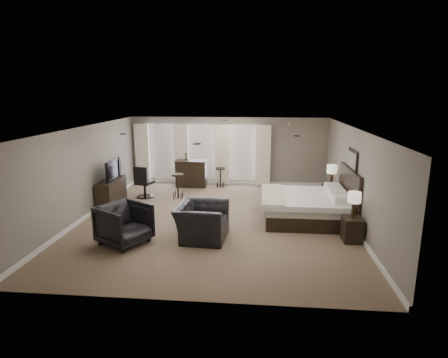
# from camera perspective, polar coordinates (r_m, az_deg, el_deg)

# --- Properties ---
(room) EXTENTS (7.60, 8.60, 2.64)m
(room) POSITION_cam_1_polar(r_m,az_deg,el_deg) (10.33, -1.31, 0.60)
(room) COLOR brown
(room) RESTS_ON ground
(window_bay) EXTENTS (5.25, 0.20, 2.30)m
(window_bay) POSITION_cam_1_polar(r_m,az_deg,el_deg) (14.48, -3.36, 3.85)
(window_bay) COLOR silver
(window_bay) RESTS_ON room
(bed) EXTENTS (2.36, 2.25, 1.50)m
(bed) POSITION_cam_1_polar(r_m,az_deg,el_deg) (10.71, 12.70, -2.30)
(bed) COLOR silver
(bed) RESTS_ON ground
(nightstand_near) EXTENTS (0.44, 0.54, 0.59)m
(nightstand_near) POSITION_cam_1_polar(r_m,az_deg,el_deg) (9.66, 18.91, -7.28)
(nightstand_near) COLOR black
(nightstand_near) RESTS_ON ground
(nightstand_far) EXTENTS (0.50, 0.61, 0.66)m
(nightstand_far) POSITION_cam_1_polar(r_m,az_deg,el_deg) (12.35, 15.88, -2.44)
(nightstand_far) COLOR black
(nightstand_far) RESTS_ON ground
(lamp_near) EXTENTS (0.31, 0.31, 0.64)m
(lamp_near) POSITION_cam_1_polar(r_m,az_deg,el_deg) (9.47, 19.19, -3.78)
(lamp_near) COLOR beige
(lamp_near) RESTS_ON nightstand_near
(lamp_far) EXTENTS (0.32, 0.32, 0.65)m
(lamp_far) POSITION_cam_1_polar(r_m,az_deg,el_deg) (12.19, 16.08, 0.55)
(lamp_far) COLOR beige
(lamp_far) RESTS_ON nightstand_far
(wall_art) EXTENTS (0.04, 0.96, 0.56)m
(wall_art) POSITION_cam_1_polar(r_m,az_deg,el_deg) (10.70, 18.93, 2.78)
(wall_art) COLOR slate
(wall_art) RESTS_ON room
(dresser) EXTENTS (0.47, 1.45, 0.84)m
(dresser) POSITION_cam_1_polar(r_m,az_deg,el_deg) (12.40, -16.75, -2.00)
(dresser) COLOR black
(dresser) RESTS_ON ground
(tv) EXTENTS (0.64, 1.11, 0.15)m
(tv) POSITION_cam_1_polar(r_m,az_deg,el_deg) (12.29, -16.91, 0.22)
(tv) COLOR black
(tv) RESTS_ON dresser
(armchair_near) EXTENTS (0.96, 1.39, 1.17)m
(armchair_near) POSITION_cam_1_polar(r_m,az_deg,el_deg) (9.24, -3.38, -5.58)
(armchair_near) COLOR black
(armchair_near) RESTS_ON ground
(armchair_far) EXTENTS (1.35, 1.37, 1.06)m
(armchair_far) POSITION_cam_1_polar(r_m,az_deg,el_deg) (9.24, -14.97, -6.39)
(armchair_far) COLOR black
(armchair_far) RESTS_ON ground
(bar_counter) EXTENTS (1.17, 0.61, 1.02)m
(bar_counter) POSITION_cam_1_polar(r_m,az_deg,el_deg) (14.27, -4.99, 0.86)
(bar_counter) COLOR black
(bar_counter) RESTS_ON ground
(bar_stool_left) EXTENTS (0.50, 0.50, 0.85)m
(bar_stool_left) POSITION_cam_1_polar(r_m,az_deg,el_deg) (12.77, -7.03, -1.07)
(bar_stool_left) COLOR black
(bar_stool_left) RESTS_ON ground
(bar_stool_right) EXTENTS (0.47, 0.47, 0.77)m
(bar_stool_right) POSITION_cam_1_polar(r_m,az_deg,el_deg) (14.10, -0.54, 0.22)
(bar_stool_right) COLOR black
(bar_stool_right) RESTS_ON ground
(desk_chair) EXTENTS (0.68, 0.68, 1.11)m
(desk_chair) POSITION_cam_1_polar(r_m,az_deg,el_deg) (13.03, -12.03, -0.39)
(desk_chair) COLOR black
(desk_chair) RESTS_ON ground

